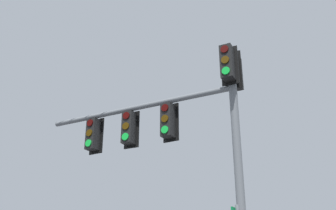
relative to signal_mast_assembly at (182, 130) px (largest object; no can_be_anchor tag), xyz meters
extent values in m
cylinder|color=slate|center=(-1.01, 0.95, -1.91)|extent=(0.20, 0.20, 6.46)
cylinder|color=slate|center=(1.03, -0.94, 0.88)|extent=(4.16, 3.90, 0.14)
cube|color=black|center=(-0.80, 1.17, 1.43)|extent=(0.42, 0.42, 0.90)
cube|color=black|center=(-0.92, 1.05, 1.43)|extent=(0.35, 0.33, 1.04)
cylinder|color=#360503|center=(-0.69, 1.29, 1.73)|extent=(0.17, 0.16, 0.20)
cylinder|color=#3C2703|center=(-0.69, 1.29, 1.43)|extent=(0.17, 0.16, 0.20)
cylinder|color=green|center=(-0.69, 1.29, 1.13)|extent=(0.17, 0.16, 0.20)
cube|color=black|center=(-1.21, 0.73, 1.43)|extent=(0.42, 0.42, 0.90)
cube|color=black|center=(-1.10, 0.86, 1.43)|extent=(0.35, 0.33, 1.04)
cylinder|color=#360503|center=(-1.33, 0.61, 1.73)|extent=(0.17, 0.16, 0.20)
cylinder|color=#3C2703|center=(-1.33, 0.61, 1.43)|extent=(0.17, 0.16, 0.20)
cylinder|color=green|center=(-1.33, 0.61, 1.13)|extent=(0.17, 0.16, 0.20)
cube|color=black|center=(0.30, -0.27, 0.33)|extent=(0.42, 0.42, 0.90)
cube|color=black|center=(0.18, -0.39, 0.33)|extent=(0.34, 0.34, 1.04)
cylinder|color=#360503|center=(0.42, -0.15, 0.63)|extent=(0.16, 0.16, 0.20)
cylinder|color=#3C2703|center=(0.42, -0.15, 0.33)|extent=(0.16, 0.16, 0.20)
cylinder|color=green|center=(0.42, -0.15, 0.03)|extent=(0.16, 0.16, 0.20)
cube|color=black|center=(1.17, -1.08, 0.33)|extent=(0.42, 0.42, 0.90)
cube|color=black|center=(1.06, -1.21, 0.33)|extent=(0.36, 0.32, 1.04)
cylinder|color=#360503|center=(1.28, -0.96, 0.63)|extent=(0.17, 0.15, 0.20)
cylinder|color=#3C2703|center=(1.28, -0.96, 0.33)|extent=(0.17, 0.15, 0.20)
cylinder|color=green|center=(1.28, -0.96, 0.03)|extent=(0.17, 0.15, 0.20)
cube|color=black|center=(2.04, -1.89, 0.33)|extent=(0.42, 0.42, 0.90)
cube|color=black|center=(1.92, -2.01, 0.33)|extent=(0.34, 0.34, 1.04)
cylinder|color=#360503|center=(2.16, -1.78, 0.63)|extent=(0.16, 0.16, 0.20)
cylinder|color=#3C2703|center=(2.16, -1.78, 0.33)|extent=(0.16, 0.16, 0.20)
cylinder|color=green|center=(2.16, -1.78, 0.03)|extent=(0.16, 0.16, 0.20)
camera|label=1|loc=(3.02, 9.25, -3.54)|focal=44.02mm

